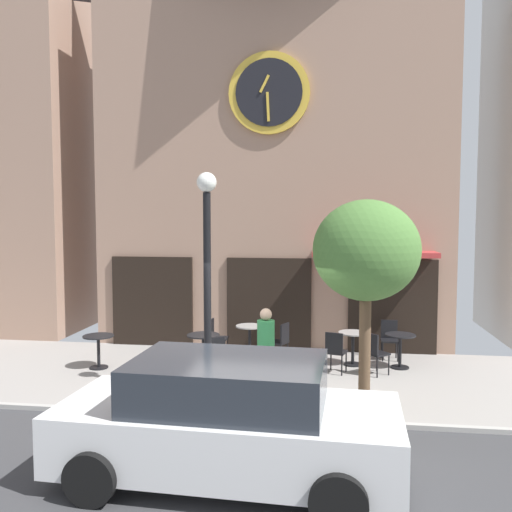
{
  "coord_description": "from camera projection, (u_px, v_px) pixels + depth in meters",
  "views": [
    {
      "loc": [
        1.16,
        -8.56,
        3.36
      ],
      "look_at": [
        -0.33,
        2.44,
        2.53
      ],
      "focal_mm": 38.05,
      "sensor_mm": 36.0,
      "label": 1
    }
  ],
  "objects": [
    {
      "name": "cafe_table_near_door",
      "position": [
        98.0,
        346.0,
        11.91
      ],
      "size": [
        0.67,
        0.67,
        0.73
      ],
      "color": "black",
      "rests_on": "ground_plane"
    },
    {
      "name": "street_tree",
      "position": [
        366.0,
        252.0,
        9.12
      ],
      "size": [
        1.8,
        1.62,
        3.63
      ],
      "color": "brown",
      "rests_on": "ground_plane"
    },
    {
      "name": "cafe_chair_under_awning",
      "position": [
        216.0,
        335.0,
        12.87
      ],
      "size": [
        0.4,
        0.4,
        0.9
      ],
      "color": "black",
      "rests_on": "ground_plane"
    },
    {
      "name": "cafe_table_rightmost",
      "position": [
        353.0,
        343.0,
        12.16
      ],
      "size": [
        0.65,
        0.65,
        0.75
      ],
      "color": "black",
      "rests_on": "ground_plane"
    },
    {
      "name": "cafe_chair_curbside",
      "position": [
        375.0,
        350.0,
        11.39
      ],
      "size": [
        0.56,
        0.56,
        0.9
      ],
      "color": "black",
      "rests_on": "ground_plane"
    },
    {
      "name": "cafe_chair_near_lamp",
      "position": [
        281.0,
        339.0,
        12.41
      ],
      "size": [
        0.52,
        0.52,
        0.9
      ],
      "color": "black",
      "rests_on": "ground_plane"
    },
    {
      "name": "cafe_table_near_curb",
      "position": [
        203.0,
        345.0,
        11.81
      ],
      "size": [
        0.71,
        0.71,
        0.77
      ],
      "color": "black",
      "rests_on": "ground_plane"
    },
    {
      "name": "cafe_table_center_left",
      "position": [
        250.0,
        336.0,
        12.83
      ],
      "size": [
        0.65,
        0.65,
        0.76
      ],
      "color": "black",
      "rests_on": "ground_plane"
    },
    {
      "name": "pedestrian_green",
      "position": [
        266.0,
        352.0,
        9.92
      ],
      "size": [
        0.41,
        0.41,
        1.67
      ],
      "color": "#2D2D38",
      "rests_on": "ground_plane"
    },
    {
      "name": "cafe_chair_facing_wall",
      "position": [
        335.0,
        349.0,
        11.49
      ],
      "size": [
        0.5,
        0.5,
        0.9
      ],
      "color": "black",
      "rests_on": "ground_plane"
    },
    {
      "name": "cafe_chair_corner",
      "position": [
        389.0,
        336.0,
        12.7
      ],
      "size": [
        0.4,
        0.4,
        0.9
      ],
      "color": "black",
      "rests_on": "ground_plane"
    },
    {
      "name": "cafe_chair_near_tree",
      "position": [
        214.0,
        354.0,
        11.09
      ],
      "size": [
        0.54,
        0.54,
        0.9
      ],
      "color": "black",
      "rests_on": "ground_plane"
    },
    {
      "name": "clock_building",
      "position": [
        275.0,
        117.0,
        14.6
      ],
      "size": [
        9.08,
        4.06,
        11.64
      ],
      "color": "#9E7A66",
      "rests_on": "ground_plane"
    },
    {
      "name": "street_lamp",
      "position": [
        207.0,
        285.0,
        9.87
      ],
      "size": [
        0.36,
        0.36,
        4.14
      ],
      "color": "black",
      "rests_on": "ground_plane"
    },
    {
      "name": "ground_plane",
      "position": [
        252.0,
        432.0,
        8.48
      ],
      "size": [
        26.59,
        10.53,
        0.13
      ],
      "color": "gray"
    },
    {
      "name": "cafe_table_leftmost",
      "position": [
        400.0,
        345.0,
        11.92
      ],
      "size": [
        0.66,
        0.66,
        0.75
      ],
      "color": "black",
      "rests_on": "ground_plane"
    },
    {
      "name": "parked_car_white",
      "position": [
        228.0,
        421.0,
        6.87
      ],
      "size": [
        4.38,
        2.18,
        1.55
      ],
      "color": "white",
      "rests_on": "ground_plane"
    }
  ]
}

